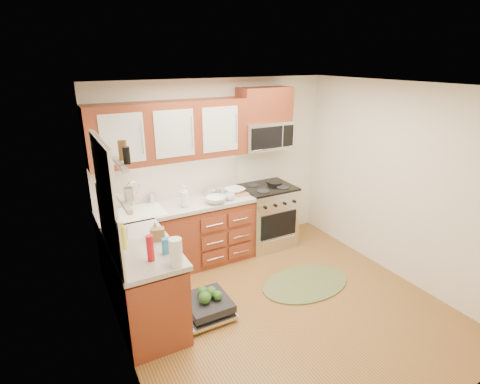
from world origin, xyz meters
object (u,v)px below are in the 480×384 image
cutting_board (240,194)px  paper_towel_roll (176,252)px  sink (139,221)px  rug (305,283)px  range (267,216)px  bowl_a (235,190)px  skillet (275,183)px  dishwasher (204,307)px  bowl_b (216,200)px  stock_pot (213,191)px  microwave (265,135)px  upper_cabinets (170,131)px  cup (230,197)px

cutting_board → paper_towel_roll: (-1.43, -1.39, 0.13)m
sink → rug: size_ratio=0.51×
range → bowl_a: bowl_a is taller
skillet → bowl_a: (-0.67, 0.03, -0.01)m
dishwasher → bowl_b: (0.60, 0.95, 0.87)m
rug → stock_pot: 1.76m
microwave → paper_towel_roll: microwave is taller
upper_cabinets → dishwasher: size_ratio=2.93×
bowl_a → paper_towel_roll: bearing=-133.0°
sink → cutting_board: (1.43, -0.05, 0.13)m
paper_towel_roll → rug: bearing=8.3°
dishwasher → paper_towel_roll: bearing=-140.8°
microwave → bowl_a: size_ratio=2.76×
sink → cup: (1.21, -0.17, 0.18)m
range → cutting_board: 0.68m
bowl_b → microwave: bearing=17.8°
microwave → rug: microwave is taller
sink → rug: bearing=-33.5°
range → bowl_b: 1.07m
rug → skillet: size_ratio=5.45×
cutting_board → bowl_a: bearing=104.8°
upper_cabinets → bowl_b: bearing=-34.8°
sink → paper_towel_roll: paper_towel_roll is taller
paper_towel_roll → bowl_b: (0.99, 1.27, -0.09)m
microwave → sink: 2.13m
paper_towel_roll → cup: (1.21, 1.27, -0.08)m
cutting_board → bowl_b: size_ratio=0.89×
paper_towel_roll → bowl_a: paper_towel_roll is taller
dishwasher → paper_towel_roll: (-0.39, -0.32, 0.96)m
bowl_b → cup: (0.21, 0.00, 0.01)m
range → stock_pot: size_ratio=4.34×
range → skillet: 0.52m
rug → stock_pot: size_ratio=5.51×
range → paper_towel_roll: 2.48m
upper_cabinets → cutting_board: 1.32m
range → cup: cup is taller
range → upper_cabinets: bearing=174.1°
microwave → bowl_a: 0.91m
microwave → skillet: size_ratio=3.43×
dishwasher → skillet: (1.68, 1.15, 0.87)m
upper_cabinets → cup: 1.17m
sink → stock_pot: 1.10m
range → microwave: microwave is taller
paper_towel_roll → bowl_b: size_ratio=0.99×
microwave → bowl_b: size_ratio=2.77×
cutting_board → bowl_a: (-0.03, 0.11, 0.02)m
upper_cabinets → range: 1.99m
stock_pot → dishwasher: bearing=-119.3°
sink → cutting_board: cutting_board is taller
microwave → paper_towel_roll: (-1.93, -1.57, -0.64)m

